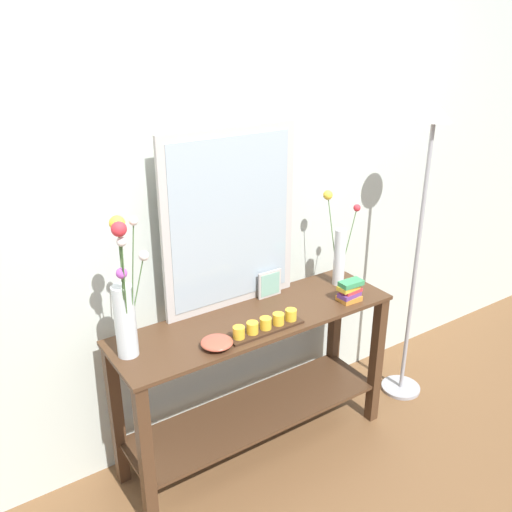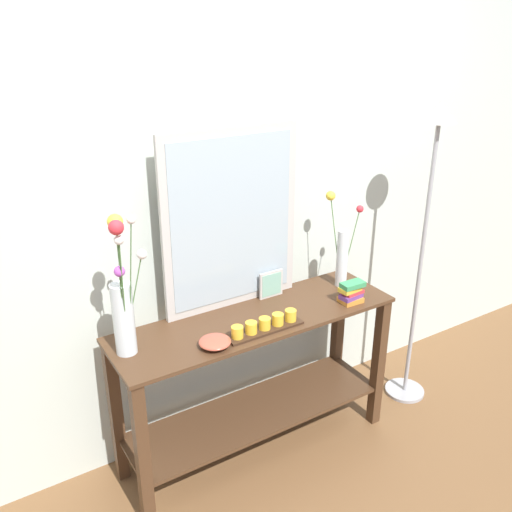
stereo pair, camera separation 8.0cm
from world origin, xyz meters
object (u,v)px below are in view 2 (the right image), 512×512
Objects in this scene: mirror_leaning at (231,221)px; candle_tray at (265,325)px; book_stack at (351,293)px; floor_lamp at (427,211)px; tall_vase_left at (123,303)px; picture_frame_small at (271,284)px; vase_right at (342,251)px; decorative_bowl at (215,342)px; console_table at (256,369)px.

candle_tray is (-0.01, -0.32, -0.42)m from mirror_leaning.
candle_tray is at bearing -179.17° from book_stack.
book_stack is 0.07× the size of floor_lamp.
tall_vase_left is 4.52× the size of picture_frame_small.
vase_right is at bearing -11.62° from picture_frame_small.
book_stack is at bearing -113.70° from vase_right.
vase_right is at bearing 162.70° from floor_lamp.
vase_right is 3.64× the size of decorative_bowl.
tall_vase_left is 4.50× the size of decorative_bowl.
candle_tray is 1.14m from floor_lamp.
floor_lamp is (1.05, -0.08, 0.70)m from console_table.
tall_vase_left is 0.86m from picture_frame_small.
floor_lamp is (0.47, -0.15, 0.19)m from vase_right.
vase_right is 4.02× the size of book_stack.
decorative_bowl is 1.10× the size of book_stack.
decorative_bowl is at bearing -179.52° from book_stack.
picture_frame_small reaches higher than console_table.
floor_lamp is at bearing -17.30° from vase_right.
floor_lamp reaches higher than tall_vase_left.
mirror_leaning is at bearing 97.84° from console_table.
decorative_bowl is (-0.27, -0.32, -0.43)m from mirror_leaning.
picture_frame_small reaches higher than book_stack.
picture_frame_small reaches higher than decorative_bowl.
floor_lamp is at bearing -4.57° from console_table.
picture_frame_small is (0.18, 0.14, 0.38)m from console_table.
picture_frame_small is 0.56m from decorative_bowl.
decorative_bowl is (-0.48, -0.28, -0.05)m from picture_frame_small.
decorative_bowl is at bearing -156.10° from console_table.
floor_lamp is at bearing -14.71° from picture_frame_small.
mirror_leaning is 0.60m from decorative_bowl.
book_stack is at bearing -40.22° from picture_frame_small.
decorative_bowl is 0.08× the size of floor_lamp.
book_stack is (1.15, -0.14, -0.20)m from tall_vase_left.
floor_lamp reaches higher than candle_tray.
vase_right is 0.52m from floor_lamp.
book_stack is 0.64m from floor_lamp.
mirror_leaning reaches higher than book_stack.
candle_tray is (0.61, -0.15, -0.22)m from tall_vase_left.
console_table is 0.82× the size of floor_lamp.
picture_frame_small is 0.99× the size of decorative_bowl.
candle_tray is at bearing -128.04° from picture_frame_small.
floor_lamp is (1.35, 0.05, 0.36)m from decorative_bowl.
tall_vase_left is at bearing -164.88° from mirror_leaning.
tall_vase_left is 1.23m from vase_right.
decorative_bowl reaches higher than console_table.
book_stack reaches higher than console_table.
mirror_leaning reaches higher than tall_vase_left.
mirror_leaning is (-0.03, 0.18, 0.76)m from console_table.
tall_vase_left is 0.67m from candle_tray.
picture_frame_small is 0.08× the size of floor_lamp.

